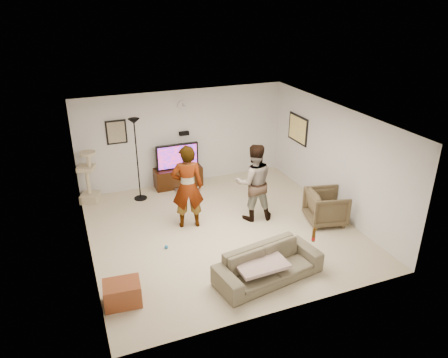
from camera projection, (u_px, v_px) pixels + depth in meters
name	position (u px, v px, depth m)	size (l,w,h in m)	color
floor	(222.00, 230.00, 9.28)	(5.50, 5.50, 0.02)	tan
ceiling	(222.00, 118.00, 8.25)	(5.50, 5.50, 0.02)	white
wall_back	(184.00, 137.00, 11.10)	(5.50, 0.04, 2.50)	silver
wall_front	(288.00, 245.00, 6.43)	(5.50, 0.04, 2.50)	silver
wall_left	(83.00, 199.00, 7.84)	(0.04, 5.50, 2.50)	silver
wall_right	(334.00, 159.00, 9.69)	(0.04, 5.50, 2.50)	silver
wall_clock	(183.00, 106.00, 10.73)	(0.26, 0.26, 0.04)	white
wall_speaker	(184.00, 133.00, 10.99)	(0.25, 0.10, 0.10)	black
picture_back	(116.00, 132.00, 10.37)	(0.42, 0.03, 0.52)	gray
picture_right	(298.00, 129.00, 10.94)	(0.03, 0.78, 0.62)	#E2C66E
tv_stand	(178.00, 177.00, 11.21)	(1.24, 0.45, 0.52)	black
console_box	(184.00, 191.00, 10.97)	(0.40, 0.30, 0.07)	silver
tv	(177.00, 156.00, 10.97)	(1.11, 0.08, 0.66)	black
tv_screen	(178.00, 157.00, 10.93)	(1.02, 0.01, 0.58)	red
floor_lamp	(137.00, 160.00, 10.21)	(0.32, 0.32, 2.06)	black
cat_tree	(87.00, 177.00, 10.23)	(0.42, 0.42, 1.31)	tan
person_left	(187.00, 187.00, 9.04)	(0.68, 0.45, 1.88)	#B7B7B7
person_right	(254.00, 182.00, 9.38)	(0.86, 0.67, 1.78)	navy
sofa	(268.00, 265.00, 7.59)	(1.97, 0.77, 0.57)	brown
throw_blanket	(260.00, 262.00, 7.49)	(0.90, 0.70, 0.06)	#BD9F97
beer_bottle	(314.00, 235.00, 7.72)	(0.06, 0.06, 0.25)	#4A2C0B
armchair	(326.00, 207.00, 9.42)	(0.81, 0.83, 0.75)	#4A3D29
side_table	(122.00, 293.00, 7.01)	(0.60, 0.45, 0.40)	brown
toy_ball	(166.00, 247.00, 8.56)	(0.08, 0.08, 0.08)	#1D69A1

